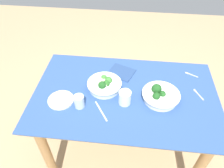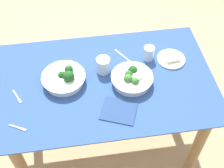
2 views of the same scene
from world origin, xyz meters
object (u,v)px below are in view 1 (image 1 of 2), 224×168
at_px(broccoli_bowl_far, 160,96).
at_px(bread_side_plate, 61,100).
at_px(water_glass_center, 124,98).
at_px(water_glass_side, 79,101).
at_px(table_knife_left, 101,111).
at_px(fork_by_far_bowl, 198,94).
at_px(napkin_folded_upper, 121,72).
at_px(fork_by_near_bowl, 191,75).
at_px(broccoli_bowl_near, 105,85).

xyz_separation_m(broccoli_bowl_far, bread_side_plate, (0.67, 0.09, -0.02)).
height_order(broccoli_bowl_far, water_glass_center, broccoli_bowl_far).
distance_m(water_glass_side, table_knife_left, 0.16).
distance_m(fork_by_far_bowl, napkin_folded_upper, 0.58).
bearing_deg(fork_by_near_bowl, broccoli_bowl_far, 75.32).
height_order(water_glass_center, water_glass_side, water_glass_center).
bearing_deg(water_glass_side, broccoli_bowl_near, -127.91).
bearing_deg(fork_by_far_bowl, broccoli_bowl_near, 64.99).
bearing_deg(bread_side_plate, fork_by_far_bowl, -170.25).
distance_m(broccoli_bowl_far, fork_by_far_bowl, 0.29).
distance_m(broccoli_bowl_near, fork_by_far_bowl, 0.66).
xyz_separation_m(water_glass_center, fork_by_far_bowl, (-0.51, -0.13, -0.05)).
xyz_separation_m(fork_by_far_bowl, fork_by_near_bowl, (0.02, -0.21, 0.00)).
bearing_deg(broccoli_bowl_far, bread_side_plate, 7.45).
xyz_separation_m(bread_side_plate, water_glass_side, (-0.14, 0.03, 0.04)).
bearing_deg(fork_by_far_bowl, bread_side_plate, 73.62).
relative_size(broccoli_bowl_near, bread_side_plate, 1.39).
relative_size(water_glass_side, fork_by_near_bowl, 0.97).
height_order(broccoli_bowl_near, water_glass_side, broccoli_bowl_near).
bearing_deg(napkin_folded_upper, water_glass_center, 97.77).
relative_size(broccoli_bowl_far, bread_side_plate, 1.45).
bearing_deg(fork_by_near_bowl, bread_side_plate, 49.30).
bearing_deg(water_glass_center, water_glass_side, 12.30).
relative_size(broccoli_bowl_far, broccoli_bowl_near, 1.04).
bearing_deg(water_glass_side, table_knife_left, 168.95).
bearing_deg(fork_by_far_bowl, water_glass_center, 78.28).
xyz_separation_m(fork_by_near_bowl, napkin_folded_upper, (0.54, 0.03, 0.00)).
relative_size(bread_side_plate, water_glass_center, 1.78).
distance_m(water_glass_side, napkin_folded_upper, 0.45).
bearing_deg(water_glass_side, napkin_folded_upper, -123.77).
distance_m(broccoli_bowl_near, table_knife_left, 0.21).
relative_size(broccoli_bowl_near, fork_by_near_bowl, 2.58).
bearing_deg(water_glass_side, fork_by_far_bowl, -166.34).
relative_size(fork_by_far_bowl, napkin_folded_upper, 0.55).
bearing_deg(table_knife_left, fork_by_near_bowl, -88.53).
relative_size(fork_by_near_bowl, table_knife_left, 0.52).
bearing_deg(broccoli_bowl_near, table_knife_left, 91.29).
relative_size(water_glass_center, water_glass_side, 1.07).
xyz_separation_m(broccoli_bowl_near, fork_by_far_bowl, (-0.66, -0.01, -0.03)).
relative_size(water_glass_center, fork_by_far_bowl, 0.96).
xyz_separation_m(water_glass_center, fork_by_near_bowl, (-0.50, -0.34, -0.05)).
xyz_separation_m(fork_by_far_bowl, napkin_folded_upper, (0.56, -0.18, 0.00)).
bearing_deg(water_glass_side, bread_side_plate, -13.42).
bearing_deg(fork_by_near_bowl, table_knife_left, 61.54).
xyz_separation_m(broccoli_bowl_far, water_glass_center, (0.24, 0.06, 0.01)).
relative_size(broccoli_bowl_far, napkin_folded_upper, 1.36).
height_order(water_glass_center, napkin_folded_upper, water_glass_center).
bearing_deg(broccoli_bowl_near, water_glass_center, 141.21).
bearing_deg(broccoli_bowl_far, fork_by_near_bowl, -132.17).
relative_size(fork_by_far_bowl, fork_by_near_bowl, 1.09).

